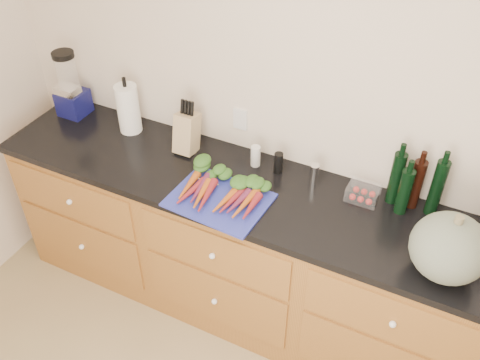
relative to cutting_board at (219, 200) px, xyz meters
The scene contains 14 objects.
wall_back 0.78m from the cutting_board, 44.67° to the left, with size 4.10×0.05×2.60m, color beige.
cabinets 0.71m from the cutting_board, 17.63° to the left, with size 3.60×0.64×0.90m.
countertop 0.52m from the cutting_board, 18.06° to the left, with size 3.64×0.62×0.04m, color black.
cutting_board is the anchor object (origin of this frame).
carrots 0.06m from the cutting_board, 90.00° to the left, with size 0.43×0.32×0.06m.
squash 1.07m from the cutting_board, ahead, with size 0.32×0.32×0.29m, color #556151.
blender_appliance 1.21m from the cutting_board, 164.65° to the left, with size 0.16×0.16×0.40m.
paper_towel 0.83m from the cutting_board, 156.87° to the left, with size 0.13×0.13×0.29m, color white.
knife_block 0.48m from the cutting_board, 139.89° to the left, with size 0.11×0.11×0.22m, color tan.
grinder_salt 0.35m from the cutting_board, 83.83° to the left, with size 0.05×0.05×0.12m, color silver.
grinder_pepper 0.38m from the cutting_board, 63.71° to the left, with size 0.05×0.05×0.12m, color black.
canister_chrome 0.50m from the cutting_board, 43.01° to the left, with size 0.05×0.05×0.11m, color white.
tomato_box 0.71m from the cutting_board, 27.86° to the left, with size 0.15×0.12×0.07m, color white.
bottles 0.93m from the cutting_board, 23.68° to the left, with size 0.25×0.13×0.30m.
Camera 1 is at (0.47, -0.57, 2.69)m, focal length 40.00 mm.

